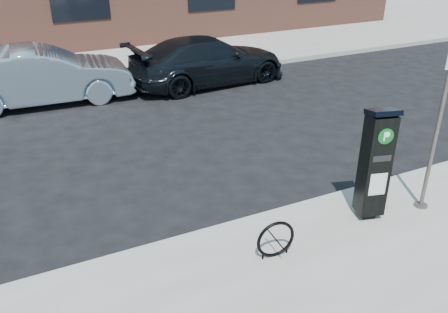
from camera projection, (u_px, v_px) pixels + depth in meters
ground at (241, 228)px, 7.49m from camera, size 120.00×120.00×0.00m
sidewalk_far at (76, 42)px, 18.74m from camera, size 60.00×12.00×0.15m
curb_near at (242, 225)px, 7.44m from camera, size 60.00×0.12×0.16m
curb_far at (114, 84)px, 13.92m from camera, size 60.00×0.12×0.16m
parking_kiosk at (375, 163)px, 7.11m from camera, size 0.50×0.47×1.84m
sign_pole at (437, 131)px, 7.19m from camera, size 0.24×0.21×2.69m
bike_rack at (276, 239)px, 6.50m from camera, size 0.57×0.09×0.57m
car_silver at (43, 76)px, 12.35m from camera, size 4.60×1.82×1.49m
car_dark at (208, 60)px, 13.93m from camera, size 4.90×2.32×1.38m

